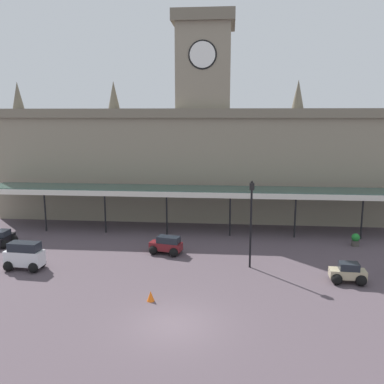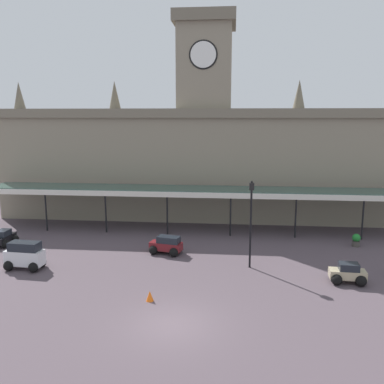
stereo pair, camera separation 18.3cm
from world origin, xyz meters
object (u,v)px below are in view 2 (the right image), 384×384
car_black_sedan (4,239)px  car_maroon_estate (166,246)px  victorian_lamppost (251,215)px  planter_forecourt_centre (356,240)px  car_white_van (25,257)px  car_beige_sedan (348,274)px  traffic_cone (150,296)px

car_black_sedan → car_maroon_estate: bearing=-3.3°
victorian_lamppost → planter_forecourt_centre: (8.05, 5.15, -2.96)m
car_white_van → car_black_sedan: size_ratio=1.19×
car_white_van → planter_forecourt_centre: (22.26, 6.79, -0.32)m
car_beige_sedan → victorian_lamppost: size_ratio=0.37×
car_white_van → planter_forecourt_centre: bearing=17.0°
victorian_lamppost → car_white_van: bearing=-173.4°
planter_forecourt_centre → traffic_cone: bearing=-141.8°
car_white_van → victorian_lamppost: size_ratio=0.44×
car_beige_sedan → car_white_van: (-19.79, 0.30, 0.30)m
car_white_van → traffic_cone: car_white_van is taller
car_black_sedan → traffic_cone: 15.23m
car_white_van → victorian_lamppost: (14.21, 1.63, 2.64)m
car_beige_sedan → car_white_van: car_white_van is taller
car_white_van → victorian_lamppost: bearing=6.6°
car_beige_sedan → planter_forecourt_centre: car_beige_sedan is taller
car_maroon_estate → planter_forecourt_centre: 14.11m
car_white_van → car_maroon_estate: size_ratio=1.03×
traffic_cone → planter_forecourt_centre: (13.47, 10.61, 0.21)m
victorian_lamppost → traffic_cone: (-5.42, -5.46, -3.17)m
car_white_van → car_black_sedan: 5.99m
car_beige_sedan → traffic_cone: car_beige_sedan is taller
car_black_sedan → victorian_lamppost: (18.18, -2.85, 2.95)m
car_black_sedan → victorian_lamppost: 18.63m
car_black_sedan → traffic_cone: bearing=-33.1°
car_beige_sedan → victorian_lamppost: victorian_lamppost is taller
car_beige_sedan → car_black_sedan: size_ratio=1.01×
car_beige_sedan → planter_forecourt_centre: (2.47, 7.09, -0.01)m
car_beige_sedan → car_maroon_estate: car_maroon_estate is taller
car_maroon_estate → victorian_lamppost: size_ratio=0.43×
car_white_van → car_beige_sedan: bearing=-0.9°
victorian_lamppost → car_black_sedan: bearing=171.1°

